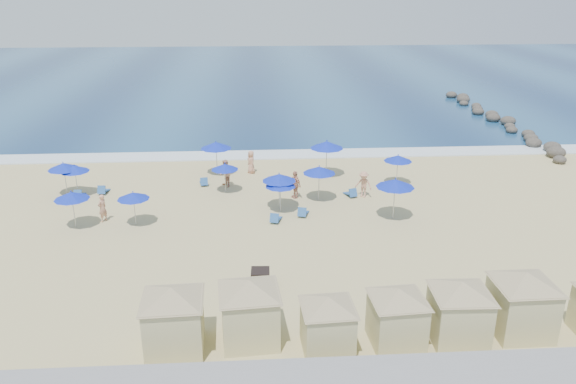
{
  "coord_description": "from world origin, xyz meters",
  "views": [
    {
      "loc": [
        -0.07,
        -27.75,
        13.19
      ],
      "look_at": [
        1.89,
        3.0,
        1.53
      ],
      "focal_mm": 35.0,
      "sensor_mm": 36.0,
      "label": 1
    }
  ],
  "objects_px": {
    "umbrella_2": "(63,166)",
    "umbrella_9": "(327,145)",
    "umbrella_4": "(216,145)",
    "cabana_1": "(249,303)",
    "trash_bin": "(260,278)",
    "cabana_2": "(328,316)",
    "cabana_4": "(460,303)",
    "umbrella_5": "(225,167)",
    "beachgoer_1": "(226,173)",
    "beachgoer_0": "(102,208)",
    "cabana_0": "(173,310)",
    "umbrella_10": "(398,158)",
    "beachgoer_4": "(251,162)",
    "beachgoer_3": "(364,184)",
    "umbrella_11": "(395,183)",
    "umbrella_0": "(75,169)",
    "umbrella_7": "(319,170)",
    "cabana_5": "(523,295)",
    "umbrella_3": "(133,196)",
    "umbrella_6": "(280,184)",
    "umbrella_1": "(71,196)",
    "rock_jetty": "(498,119)",
    "umbrella_8": "(279,177)",
    "beachgoer_2": "(295,184)"
  },
  "relations": [
    {
      "from": "cabana_4",
      "to": "umbrella_5",
      "type": "xyz_separation_m",
      "value": [
        -9.68,
        16.96,
        0.16
      ]
    },
    {
      "from": "rock_jetty",
      "to": "umbrella_9",
      "type": "relative_size",
      "value": 9.94
    },
    {
      "from": "beachgoer_0",
      "to": "beachgoer_2",
      "type": "height_order",
      "value": "beachgoer_2"
    },
    {
      "from": "umbrella_0",
      "to": "umbrella_6",
      "type": "height_order",
      "value": "umbrella_0"
    },
    {
      "from": "umbrella_5",
      "to": "beachgoer_1",
      "type": "relative_size",
      "value": 1.09
    },
    {
      "from": "beachgoer_3",
      "to": "umbrella_0",
      "type": "bearing_deg",
      "value": -152.98
    },
    {
      "from": "umbrella_2",
      "to": "umbrella_9",
      "type": "height_order",
      "value": "umbrella_9"
    },
    {
      "from": "cabana_0",
      "to": "umbrella_5",
      "type": "relative_size",
      "value": 2.27
    },
    {
      "from": "cabana_4",
      "to": "beachgoer_0",
      "type": "distance_m",
      "value": 20.84
    },
    {
      "from": "umbrella_0",
      "to": "umbrella_1",
      "type": "height_order",
      "value": "umbrella_1"
    },
    {
      "from": "cabana_5",
      "to": "beachgoer_3",
      "type": "bearing_deg",
      "value": 102.5
    },
    {
      "from": "umbrella_10",
      "to": "beachgoer_3",
      "type": "bearing_deg",
      "value": -141.62
    },
    {
      "from": "umbrella_5",
      "to": "umbrella_9",
      "type": "distance_m",
      "value": 7.63
    },
    {
      "from": "beachgoer_1",
      "to": "beachgoer_0",
      "type": "bearing_deg",
      "value": -83.47
    },
    {
      "from": "umbrella_8",
      "to": "beachgoer_4",
      "type": "xyz_separation_m",
      "value": [
        -1.7,
        6.98,
        -1.2
      ]
    },
    {
      "from": "umbrella_3",
      "to": "beachgoer_3",
      "type": "height_order",
      "value": "umbrella_3"
    },
    {
      "from": "rock_jetty",
      "to": "umbrella_10",
      "type": "height_order",
      "value": "umbrella_10"
    },
    {
      "from": "beachgoer_3",
      "to": "beachgoer_1",
      "type": "bearing_deg",
      "value": -164.29
    },
    {
      "from": "rock_jetty",
      "to": "umbrella_10",
      "type": "relative_size",
      "value": 12.19
    },
    {
      "from": "beachgoer_4",
      "to": "cabana_0",
      "type": "bearing_deg",
      "value": -25.33
    },
    {
      "from": "beachgoer_2",
      "to": "beachgoer_4",
      "type": "height_order",
      "value": "beachgoer_2"
    },
    {
      "from": "cabana_0",
      "to": "umbrella_10",
      "type": "distance_m",
      "value": 21.78
    },
    {
      "from": "cabana_0",
      "to": "umbrella_1",
      "type": "relative_size",
      "value": 2.07
    },
    {
      "from": "cabana_4",
      "to": "umbrella_11",
      "type": "relative_size",
      "value": 1.75
    },
    {
      "from": "beachgoer_3",
      "to": "cabana_1",
      "type": "bearing_deg",
      "value": -84.39
    },
    {
      "from": "umbrella_0",
      "to": "cabana_1",
      "type": "bearing_deg",
      "value": -55.72
    },
    {
      "from": "beachgoer_4",
      "to": "cabana_1",
      "type": "bearing_deg",
      "value": -17.51
    },
    {
      "from": "beachgoer_1",
      "to": "beachgoer_2",
      "type": "distance_m",
      "value": 5.13
    },
    {
      "from": "cabana_0",
      "to": "umbrella_5",
      "type": "height_order",
      "value": "cabana_0"
    },
    {
      "from": "cabana_5",
      "to": "umbrella_1",
      "type": "height_order",
      "value": "cabana_5"
    },
    {
      "from": "umbrella_6",
      "to": "trash_bin",
      "type": "bearing_deg",
      "value": -98.82
    },
    {
      "from": "umbrella_10",
      "to": "umbrella_11",
      "type": "height_order",
      "value": "umbrella_11"
    },
    {
      "from": "umbrella_4",
      "to": "umbrella_6",
      "type": "height_order",
      "value": "umbrella_4"
    },
    {
      "from": "cabana_0",
      "to": "umbrella_3",
      "type": "relative_size",
      "value": 2.23
    },
    {
      "from": "cabana_1",
      "to": "cabana_4",
      "type": "relative_size",
      "value": 1.03
    },
    {
      "from": "umbrella_4",
      "to": "cabana_1",
      "type": "bearing_deg",
      "value": -83.27
    },
    {
      "from": "umbrella_9",
      "to": "umbrella_11",
      "type": "bearing_deg",
      "value": -69.44
    },
    {
      "from": "umbrella_0",
      "to": "beachgoer_1",
      "type": "distance_m",
      "value": 9.71
    },
    {
      "from": "beachgoer_1",
      "to": "beachgoer_3",
      "type": "height_order",
      "value": "beachgoer_1"
    },
    {
      "from": "cabana_0",
      "to": "umbrella_9",
      "type": "relative_size",
      "value": 1.73
    },
    {
      "from": "umbrella_10",
      "to": "beachgoer_1",
      "type": "relative_size",
      "value": 1.17
    },
    {
      "from": "umbrella_11",
      "to": "beachgoer_3",
      "type": "distance_m",
      "value": 4.03
    },
    {
      "from": "trash_bin",
      "to": "cabana_2",
      "type": "bearing_deg",
      "value": -60.83
    },
    {
      "from": "rock_jetty",
      "to": "umbrella_1",
      "type": "distance_m",
      "value": 41.19
    },
    {
      "from": "umbrella_7",
      "to": "beachgoer_3",
      "type": "distance_m",
      "value": 3.19
    },
    {
      "from": "beachgoer_4",
      "to": "umbrella_7",
      "type": "bearing_deg",
      "value": 19.68
    },
    {
      "from": "umbrella_2",
      "to": "beachgoer_3",
      "type": "relative_size",
      "value": 1.32
    },
    {
      "from": "cabana_2",
      "to": "umbrella_7",
      "type": "xyz_separation_m",
      "value": [
        1.46,
        15.44,
        0.58
      ]
    },
    {
      "from": "umbrella_2",
      "to": "umbrella_4",
      "type": "bearing_deg",
      "value": 20.41
    },
    {
      "from": "trash_bin",
      "to": "cabana_0",
      "type": "distance_m",
      "value": 5.65
    }
  ]
}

